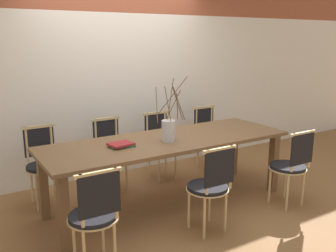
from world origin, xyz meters
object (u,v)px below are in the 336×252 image
chair_near_center (291,164)px  vase_centerpiece (169,130)px  chair_far_center (161,142)px  book_stack (121,145)px  dining_table (168,147)px

chair_near_center → vase_centerpiece: vase_centerpiece is taller
chair_far_center → vase_centerpiece: vase_centerpiece is taller
vase_centerpiece → book_stack: (-0.53, 0.08, -0.11)m
dining_table → vase_centerpiece: 0.24m
dining_table → book_stack: (-0.57, -0.00, 0.11)m
chair_near_center → book_stack: bearing=155.7°
chair_far_center → book_stack: (-0.93, -0.77, 0.29)m
book_stack → chair_far_center: bearing=39.9°
dining_table → chair_far_center: (0.36, 0.77, -0.18)m
chair_far_center → chair_near_center: bearing=117.0°
dining_table → book_stack: 0.58m
chair_near_center → book_stack: 1.90m
chair_near_center → book_stack: chair_near_center is taller
chair_far_center → book_stack: size_ratio=3.17×
chair_near_center → chair_far_center: bearing=117.0°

